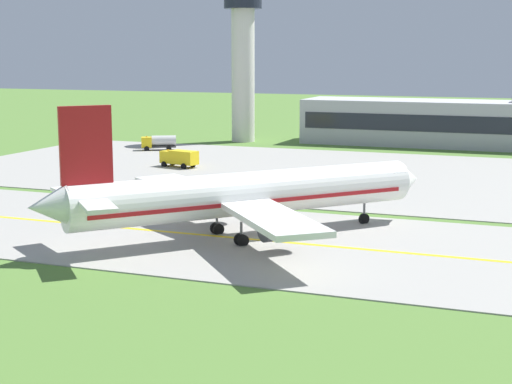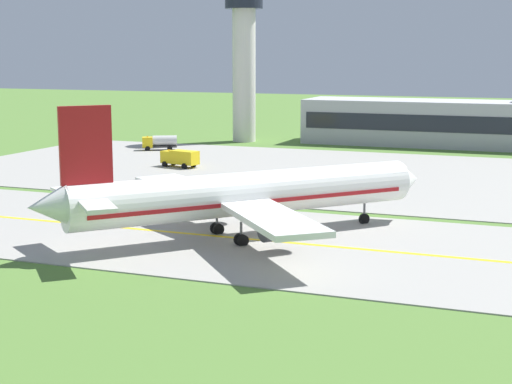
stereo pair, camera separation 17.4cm
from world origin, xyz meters
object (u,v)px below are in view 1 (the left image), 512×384
(airplane_lead, at_px, (243,194))
(control_tower, at_px, (243,47))
(service_truck_fuel, at_px, (159,142))
(service_truck_baggage, at_px, (179,157))

(airplane_lead, relative_size, control_tower, 1.08)
(airplane_lead, distance_m, service_truck_fuel, 69.43)
(airplane_lead, height_order, control_tower, control_tower)
(service_truck_baggage, relative_size, service_truck_fuel, 1.01)
(service_truck_fuel, bearing_deg, control_tower, 66.75)
(service_truck_fuel, xyz_separation_m, control_tower, (8.23, 19.16, 16.42))
(service_truck_baggage, xyz_separation_m, control_tower, (-4.66, 36.91, 16.42))
(airplane_lead, xyz_separation_m, control_tower, (-30.97, 76.40, 13.82))
(service_truck_baggage, distance_m, service_truck_fuel, 21.93)
(airplane_lead, relative_size, service_truck_baggage, 5.13)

